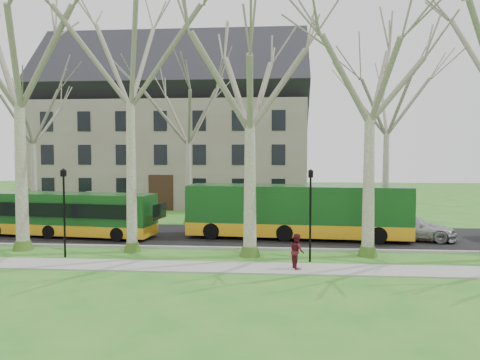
{
  "coord_description": "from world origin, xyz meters",
  "views": [
    {
      "loc": [
        4.48,
        -23.05,
        5.15
      ],
      "look_at": [
        2.35,
        3.0,
        3.64
      ],
      "focal_mm": 35.0,
      "sensor_mm": 36.0,
      "label": 1
    }
  ],
  "objects_px": {
    "bus_lead": "(67,214)",
    "bus_follow": "(297,211)",
    "sedan": "(411,227)",
    "pedestrian_b": "(297,251)"
  },
  "relations": [
    {
      "from": "bus_lead",
      "to": "sedan",
      "type": "distance_m",
      "value": 20.7
    },
    {
      "from": "sedan",
      "to": "pedestrian_b",
      "type": "distance_m",
      "value": 10.21
    },
    {
      "from": "bus_follow",
      "to": "bus_lead",
      "type": "bearing_deg",
      "value": -173.84
    },
    {
      "from": "bus_lead",
      "to": "bus_follow",
      "type": "bearing_deg",
      "value": 9.1
    },
    {
      "from": "bus_lead",
      "to": "bus_follow",
      "type": "height_order",
      "value": "bus_follow"
    },
    {
      "from": "bus_lead",
      "to": "sedan",
      "type": "bearing_deg",
      "value": 8.47
    },
    {
      "from": "bus_follow",
      "to": "sedan",
      "type": "xyz_separation_m",
      "value": [
        6.68,
        0.01,
        -0.91
      ]
    },
    {
      "from": "bus_follow",
      "to": "pedestrian_b",
      "type": "bearing_deg",
      "value": -88.12
    },
    {
      "from": "pedestrian_b",
      "to": "bus_lead",
      "type": "bearing_deg",
      "value": 45.64
    },
    {
      "from": "bus_lead",
      "to": "pedestrian_b",
      "type": "distance_m",
      "value": 15.39
    }
  ]
}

